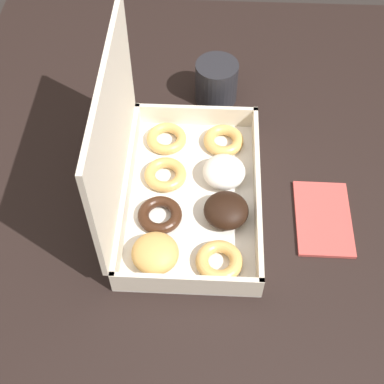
% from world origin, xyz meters
% --- Properties ---
extents(ground_plane, '(8.00, 8.00, 0.00)m').
position_xyz_m(ground_plane, '(0.00, 0.00, 0.00)').
color(ground_plane, '#2D2826').
extents(dining_table, '(1.16, 0.89, 0.74)m').
position_xyz_m(dining_table, '(0.00, 0.00, 0.64)').
color(dining_table, black).
rests_on(dining_table, ground_plane).
extents(donut_box, '(0.36, 0.23, 0.28)m').
position_xyz_m(donut_box, '(-0.01, 0.01, 0.79)').
color(donut_box, silver).
rests_on(donut_box, dining_table).
extents(coffee_mug, '(0.08, 0.08, 0.08)m').
position_xyz_m(coffee_mug, '(0.25, -0.05, 0.78)').
color(coffee_mug, '#232328').
rests_on(coffee_mug, dining_table).
extents(paper_napkin, '(0.15, 0.09, 0.01)m').
position_xyz_m(paper_napkin, '(-0.03, -0.24, 0.74)').
color(paper_napkin, '#CC4C47').
rests_on(paper_napkin, dining_table).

